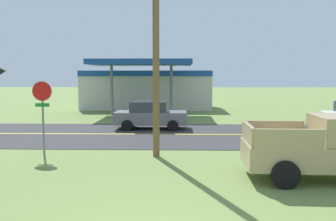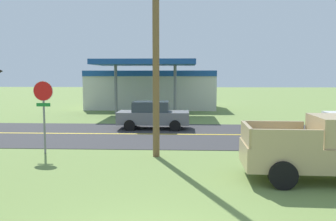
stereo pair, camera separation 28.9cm
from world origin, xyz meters
TOP-DOWN VIEW (x-y plane):
  - road_asphalt at (0.00, 13.00)m, footprint 140.00×8.00m
  - road_centre_line at (0.00, 13.00)m, footprint 126.00×0.20m
  - stop_sign at (-5.01, 8.11)m, footprint 0.80×0.08m
  - utility_pole at (-0.46, 7.85)m, footprint 1.93×0.26m
  - gas_station at (-2.53, 28.32)m, footprint 12.00×11.50m
  - pickup_tan_parked_on_lawn at (5.11, 4.91)m, footprint 5.27×2.38m
  - car_grey_mid_lane at (-1.23, 15.00)m, footprint 4.20×2.00m

SIDE VIEW (x-z plane):
  - road_asphalt at x=0.00m, z-range 0.00..0.02m
  - road_centre_line at x=0.00m, z-range 0.02..0.03m
  - car_grey_mid_lane at x=-1.23m, z-range 0.01..1.65m
  - pickup_tan_parked_on_lawn at x=5.11m, z-range -0.02..1.94m
  - gas_station at x=-2.53m, z-range -0.26..4.14m
  - stop_sign at x=-5.01m, z-range 0.55..3.50m
  - utility_pole at x=-0.46m, z-range 0.31..9.58m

